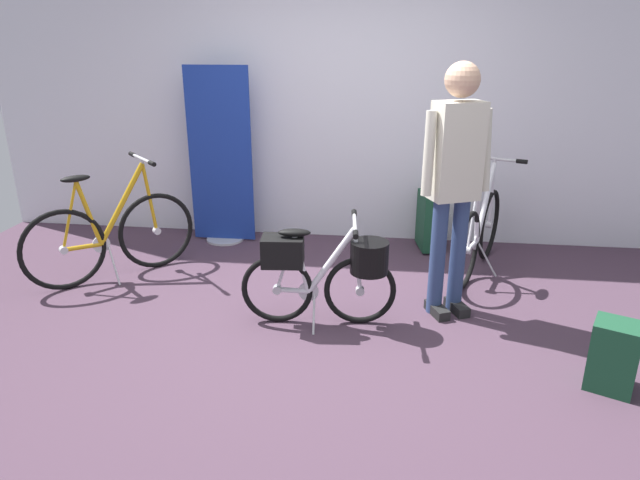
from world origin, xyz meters
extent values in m
plane|color=#473342|center=(0.00, 0.00, 0.00)|extent=(6.86, 6.86, 0.00)
cube|color=silver|center=(0.00, 2.04, 1.57)|extent=(6.86, 0.10, 3.15)
cylinder|color=#B7B7BC|center=(-1.11, 1.72, 0.01)|extent=(0.36, 0.36, 0.02)
cube|color=navy|center=(-1.11, 1.72, 0.83)|extent=(0.60, 0.02, 1.63)
torus|color=black|center=(0.30, 0.20, 0.25)|extent=(0.50, 0.09, 0.50)
cylinder|color=#B7B7BC|center=(0.30, 0.20, 0.25)|extent=(0.06, 0.06, 0.06)
torus|color=black|center=(-0.26, 0.15, 0.25)|extent=(0.50, 0.09, 0.50)
cylinder|color=#B7B7BC|center=(-0.26, 0.15, 0.25)|extent=(0.06, 0.06, 0.06)
cylinder|color=silver|center=(-0.16, 0.16, 0.24)|extent=(0.22, 0.06, 0.05)
cylinder|color=silver|center=(0.11, 0.18, 0.47)|extent=(0.35, 0.07, 0.48)
cylinder|color=silver|center=(-0.09, 0.16, 0.44)|extent=(0.13, 0.05, 0.42)
cylinder|color=silver|center=(-0.16, 0.16, 0.24)|extent=(0.22, 0.05, 0.04)
cylinder|color=silver|center=(0.28, 0.20, 0.47)|extent=(0.08, 0.04, 0.45)
cylinder|color=silver|center=(-0.20, 0.15, 0.45)|extent=(0.15, 0.03, 0.40)
ellipsoid|color=black|center=(-0.14, 0.16, 0.67)|extent=(0.23, 0.11, 0.05)
cylinder|color=#B7B7BC|center=(0.26, 0.19, 0.72)|extent=(0.03, 0.03, 0.04)
cylinder|color=#B7B7BC|center=(0.26, 0.19, 0.74)|extent=(0.07, 0.44, 0.03)
cylinder|color=black|center=(0.28, -0.02, 0.74)|extent=(0.04, 0.09, 0.04)
cylinder|color=black|center=(0.24, 0.41, 0.74)|extent=(0.04, 0.09, 0.04)
cylinder|color=#B7B7BC|center=(-0.05, 0.17, 0.24)|extent=(0.14, 0.03, 0.14)
cylinder|color=#B7B7BC|center=(0.00, 0.08, 0.11)|extent=(0.03, 0.19, 0.23)
cylinder|color=black|center=(0.36, 0.20, 0.50)|extent=(0.28, 0.28, 0.22)
cube|color=black|center=(-0.22, 0.15, 0.53)|extent=(0.30, 0.22, 0.20)
torus|color=black|center=(-1.48, 1.00, 0.33)|extent=(0.50, 0.49, 0.66)
cylinder|color=#B7B7BC|center=(-1.48, 1.00, 0.33)|extent=(0.08, 0.08, 0.06)
torus|color=black|center=(-2.02, 0.48, 0.33)|extent=(0.50, 0.49, 0.66)
cylinder|color=#B7B7BC|center=(-2.02, 0.48, 0.33)|extent=(0.08, 0.08, 0.06)
cylinder|color=#BF8C14|center=(-1.92, 0.58, 0.32)|extent=(0.23, 0.23, 0.05)
cylinder|color=#BF8C14|center=(-1.67, 0.82, 0.61)|extent=(0.35, 0.34, 0.63)
cylinder|color=#BF8C14|center=(-1.86, 0.63, 0.58)|extent=(0.14, 0.13, 0.55)
cylinder|color=#BF8C14|center=(-1.92, 0.58, 0.32)|extent=(0.22, 0.22, 0.04)
cylinder|color=#BF8C14|center=(-1.50, 0.98, 0.62)|extent=(0.08, 0.08, 0.59)
cylinder|color=#BF8C14|center=(-1.96, 0.53, 0.59)|extent=(0.15, 0.15, 0.53)
ellipsoid|color=black|center=(-1.90, 0.59, 0.87)|extent=(0.22, 0.22, 0.05)
cylinder|color=#B7B7BC|center=(-1.52, 0.96, 0.94)|extent=(0.03, 0.03, 0.04)
cylinder|color=#B7B7BC|center=(-1.52, 0.96, 0.96)|extent=(0.33, 0.33, 0.03)
cylinder|color=black|center=(-1.37, 0.80, 0.96)|extent=(0.09, 0.09, 0.04)
cylinder|color=black|center=(-1.68, 1.12, 0.96)|extent=(0.09, 0.09, 0.04)
cylinder|color=#B7B7BC|center=(-1.81, 0.67, 0.31)|extent=(0.11, 0.11, 0.14)
cylinder|color=#B7B7BC|center=(-1.71, 0.65, 0.15)|extent=(0.15, 0.15, 0.30)
torus|color=black|center=(1.37, 1.58, 0.31)|extent=(0.27, 0.60, 0.62)
cylinder|color=#B7B7BC|center=(1.37, 1.58, 0.31)|extent=(0.07, 0.07, 0.06)
torus|color=black|center=(1.10, 0.91, 0.31)|extent=(0.27, 0.60, 0.62)
cylinder|color=#B7B7BC|center=(1.10, 0.91, 0.31)|extent=(0.07, 0.07, 0.06)
cylinder|color=silver|center=(1.15, 1.04, 0.30)|extent=(0.13, 0.27, 0.05)
cylinder|color=silver|center=(1.27, 1.34, 0.59)|extent=(0.20, 0.41, 0.60)
cylinder|color=silver|center=(1.18, 1.11, 0.55)|extent=(0.09, 0.15, 0.52)
cylinder|color=silver|center=(1.15, 1.04, 0.30)|extent=(0.12, 0.26, 0.04)
cylinder|color=silver|center=(1.36, 1.55, 0.59)|extent=(0.06, 0.09, 0.57)
cylinder|color=silver|center=(1.13, 0.98, 0.56)|extent=(0.09, 0.17, 0.51)
ellipsoid|color=black|center=(1.16, 1.06, 0.83)|extent=(0.16, 0.24, 0.05)
cylinder|color=#B7B7BC|center=(1.35, 1.52, 0.89)|extent=(0.03, 0.03, 0.04)
cylinder|color=#B7B7BC|center=(1.35, 1.52, 0.91)|extent=(0.42, 0.19, 0.03)
cylinder|color=black|center=(1.55, 1.44, 0.91)|extent=(0.10, 0.07, 0.04)
cylinder|color=black|center=(1.14, 1.60, 0.91)|extent=(0.10, 0.07, 0.04)
cylinder|color=#B7B7BC|center=(1.20, 1.16, 0.30)|extent=(0.07, 0.14, 0.14)
cylinder|color=#B7B7BC|center=(1.31, 1.18, 0.14)|extent=(0.19, 0.09, 0.29)
cylinder|color=navy|center=(0.83, 0.44, 0.42)|extent=(0.11, 0.11, 0.85)
cube|color=black|center=(0.85, 0.40, 0.04)|extent=(0.18, 0.26, 0.07)
cylinder|color=navy|center=(0.98, 0.51, 0.42)|extent=(0.11, 0.11, 0.85)
cube|color=black|center=(1.00, 0.46, 0.04)|extent=(0.18, 0.26, 0.07)
cube|color=beige|center=(0.91, 0.48, 1.17)|extent=(0.37, 0.31, 0.65)
cylinder|color=beige|center=(0.72, 0.38, 1.17)|extent=(0.09, 0.12, 0.56)
cylinder|color=beige|center=(1.10, 0.55, 1.17)|extent=(0.13, 0.12, 0.56)
sphere|color=tan|center=(0.91, 0.48, 1.64)|extent=(0.23, 0.23, 0.23)
cube|color=#19472D|center=(0.86, 1.73, 0.28)|extent=(0.24, 0.38, 0.52)
cylinder|color=#B7B7BC|center=(0.83, 1.61, 0.68)|extent=(0.02, 0.02, 0.28)
cylinder|color=#B7B7BC|center=(0.79, 1.84, 0.68)|extent=(0.02, 0.02, 0.28)
cylinder|color=#19472D|center=(0.81, 1.73, 0.82)|extent=(0.06, 0.23, 0.02)
cylinder|color=black|center=(0.93, 1.62, 0.02)|extent=(0.04, 0.03, 0.04)
cylinder|color=black|center=(0.89, 1.87, 0.02)|extent=(0.04, 0.03, 0.04)
cube|color=#19472D|center=(1.77, -0.39, 0.21)|extent=(0.32, 0.30, 0.41)
cube|color=#1F5939|center=(1.82, -0.28, 0.14)|extent=(0.17, 0.10, 0.18)
camera|label=1|loc=(0.48, -3.34, 1.92)|focal=31.77mm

